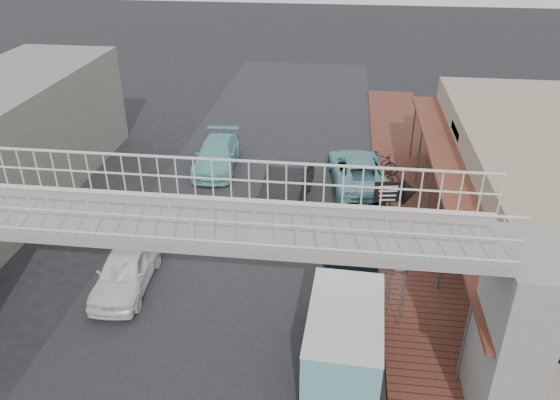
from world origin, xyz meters
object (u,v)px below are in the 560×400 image
(dark_sedan, at_px, (286,188))
(motorcycle_near, at_px, (381,174))
(white_hatchback, at_px, (126,269))
(angkot_curb, at_px, (358,170))
(motorcycle_far, at_px, (381,163))
(street_clock, at_px, (399,265))
(angkot_far, at_px, (217,155))
(arrow_sign, at_px, (407,192))
(angkot_van, at_px, (345,328))

(dark_sedan, distance_m, motorcycle_near, 4.80)
(white_hatchback, xyz_separation_m, angkot_curb, (7.77, 8.69, 0.03))
(dark_sedan, bearing_deg, angkot_curb, 42.53)
(dark_sedan, xyz_separation_m, motorcycle_far, (4.18, 3.44, -0.16))
(dark_sedan, height_order, street_clock, street_clock)
(white_hatchback, height_order, angkot_far, white_hatchback)
(street_clock, height_order, arrow_sign, arrow_sign)
(dark_sedan, relative_size, angkot_van, 1.07)
(motorcycle_near, xyz_separation_m, arrow_sign, (0.57, -5.12, 1.76))
(white_hatchback, xyz_separation_m, dark_sedan, (4.69, 6.42, 0.11))
(dark_sedan, relative_size, angkot_curb, 0.93)
(angkot_far, bearing_deg, dark_sedan, -44.42)
(motorcycle_far, bearing_deg, white_hatchback, 163.63)
(dark_sedan, distance_m, motorcycle_far, 5.42)
(dark_sedan, relative_size, arrow_sign, 1.75)
(angkot_van, distance_m, motorcycle_far, 12.75)
(angkot_far, distance_m, angkot_van, 14.06)
(street_clock, relative_size, arrow_sign, 0.91)
(dark_sedan, relative_size, street_clock, 1.93)
(white_hatchback, xyz_separation_m, arrow_sign, (9.44, 3.64, 1.63))
(motorcycle_near, bearing_deg, dark_sedan, 141.53)
(angkot_van, relative_size, street_clock, 1.80)
(dark_sedan, height_order, arrow_sign, arrow_sign)
(angkot_far, bearing_deg, arrow_sign, -38.88)
(angkot_curb, distance_m, angkot_far, 6.93)
(motorcycle_near, bearing_deg, motorcycle_far, 22.26)
(angkot_curb, relative_size, arrow_sign, 1.89)
(angkot_far, distance_m, arrow_sign, 10.58)
(arrow_sign, bearing_deg, motorcycle_near, 87.69)
(dark_sedan, bearing_deg, white_hatchback, -120.12)
(white_hatchback, xyz_separation_m, angkot_van, (7.37, -2.79, 0.69))
(angkot_curb, relative_size, motorcycle_near, 2.98)
(angkot_curb, distance_m, motorcycle_far, 1.60)
(white_hatchback, relative_size, angkot_far, 0.86)
(angkot_curb, xyz_separation_m, angkot_far, (-6.86, 0.99, -0.04))
(angkot_van, bearing_deg, angkot_curb, 90.42)
(motorcycle_near, relative_size, arrow_sign, 0.63)
(motorcycle_far, bearing_deg, angkot_curb, 162.25)
(angkot_curb, bearing_deg, angkot_far, -15.80)
(street_clock, bearing_deg, arrow_sign, 99.50)
(angkot_van, height_order, street_clock, street_clock)
(motorcycle_far, bearing_deg, street_clock, -154.38)
(motorcycle_near, distance_m, arrow_sign, 5.44)
(angkot_far, xyz_separation_m, arrow_sign, (8.53, -6.04, 1.64))
(angkot_van, height_order, motorcycle_near, angkot_van)
(angkot_curb, bearing_deg, street_clock, 89.07)
(motorcycle_near, height_order, motorcycle_far, motorcycle_far)
(street_clock, bearing_deg, white_hatchback, -167.95)
(arrow_sign, bearing_deg, angkot_far, 136.01)
(angkot_far, height_order, motorcycle_far, angkot_far)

